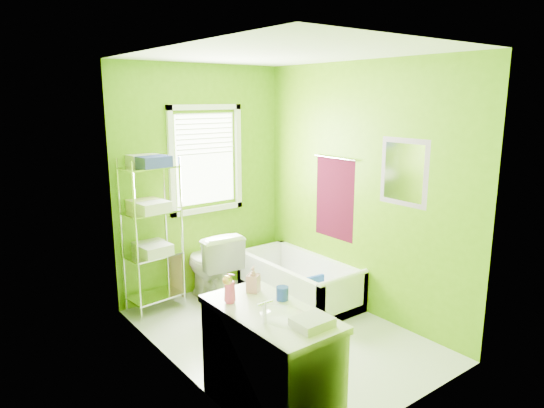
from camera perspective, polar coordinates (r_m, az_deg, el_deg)
ground at (r=4.84m, az=0.96°, el=-15.05°), size 2.90×2.90×0.00m
room_envelope at (r=4.35m, az=1.03°, el=3.32°), size 2.14×2.94×2.62m
window at (r=5.54m, az=-7.79°, el=5.89°), size 0.92×0.05×1.22m
door at (r=3.13m, az=-2.62°, el=-10.84°), size 0.09×0.80×2.00m
right_wall_decor at (r=5.08m, az=10.36°, el=1.84°), size 0.04×1.48×1.17m
bathtub at (r=5.57m, az=3.29°, el=-9.57°), size 0.68×1.47×0.47m
toilet at (r=5.47m, az=-7.16°, el=-7.17°), size 0.53×0.85×0.82m
vanity at (r=3.60m, az=-0.15°, el=-17.80°), size 0.54×1.06×1.02m
wire_shelf_unit at (r=5.18m, az=-13.95°, el=-1.53°), size 0.59×0.48×1.66m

